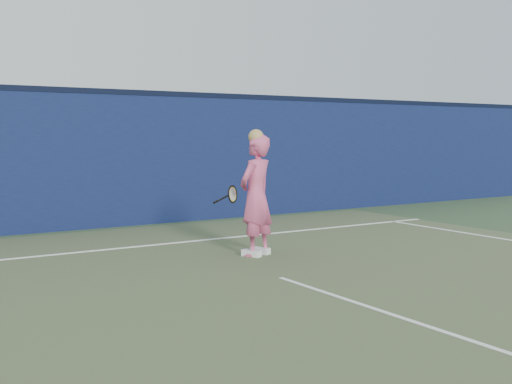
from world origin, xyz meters
TOP-DOWN VIEW (x-y plane):
  - ground at (0.00, 0.00)m, footprint 80.00×80.00m
  - court_surface at (0.00, -2.00)m, footprint 11.00×16.00m
  - backstop_wall at (0.00, 6.50)m, footprint 24.00×0.40m
  - wall_cap at (0.00, 6.50)m, footprint 24.00×0.42m
  - player at (0.55, 2.43)m, footprint 0.75×0.64m
  - racket at (0.35, 2.80)m, footprint 0.50×0.19m
  - court_lines at (0.00, -0.33)m, footprint 11.00×12.04m

SIDE VIEW (x-z plane):
  - ground at x=0.00m, z-range 0.00..0.00m
  - court_surface at x=0.00m, z-range 0.00..0.01m
  - court_lines at x=0.00m, z-range 0.01..0.01m
  - racket at x=0.35m, z-range 0.73..1.00m
  - player at x=0.55m, z-range -0.03..1.79m
  - backstop_wall at x=0.00m, z-range 0.00..2.50m
  - wall_cap at x=0.00m, z-range 2.50..2.60m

